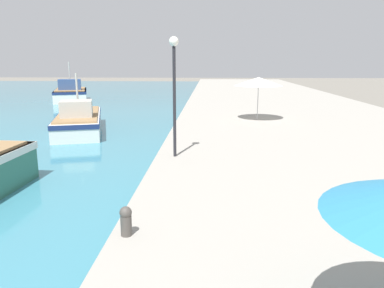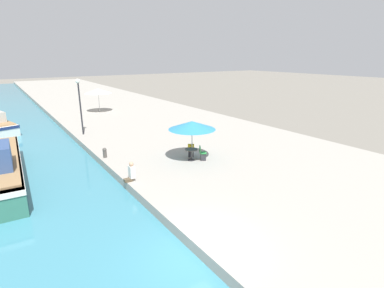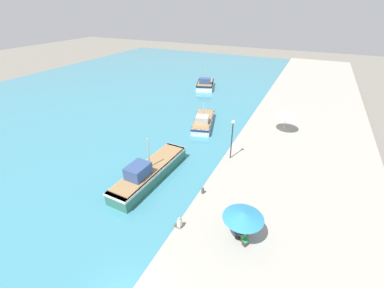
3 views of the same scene
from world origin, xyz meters
name	(u,v)px [view 2 (image 2 of 3)]	position (x,y,z in m)	size (l,w,h in m)	color
ground_plane	(198,258)	(0.00, 0.00, 0.00)	(200.00, 200.00, 0.00)	slate
quay_promenade	(100,102)	(8.00, 37.00, 0.25)	(16.00, 90.00, 0.50)	#A39E93
cafe_umbrella_pink	(192,125)	(4.87, 7.66, 2.71)	(2.93, 2.93, 2.47)	#B7B7B7
cafe_umbrella_white	(98,91)	(5.13, 27.55, 2.92)	(3.02, 3.02, 2.68)	#B7B7B7
cafe_table	(191,152)	(4.70, 7.49, 1.03)	(0.80, 0.80, 0.74)	#333338
cafe_chair_left	(191,152)	(5.08, 8.11, 0.83)	(0.57, 0.58, 0.91)	#2D2D33
cafe_chair_right	(203,155)	(5.32, 7.12, 0.83)	(0.57, 0.56, 0.91)	#2D2D33
person_at_quay	(131,172)	(0.30, 6.57, 0.97)	(0.57, 0.36, 1.05)	brown
mooring_bollard	(105,152)	(0.36, 11.04, 0.85)	(0.26, 0.26, 0.65)	#4C4742
lamppost	(79,97)	(0.76, 17.92, 3.59)	(0.36, 0.36, 4.56)	#232328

